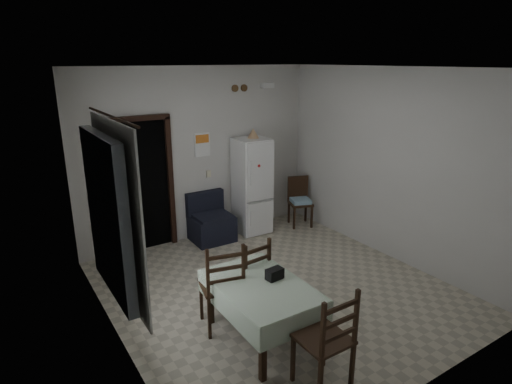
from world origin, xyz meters
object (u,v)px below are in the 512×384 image
object	(u,v)px
dining_chair_far_left	(221,284)
dining_chair_near_head	(323,337)
fridge	(252,186)
dining_chair_far_right	(248,274)
dining_table	(261,312)
navy_seat	(212,218)
corner_chair	(300,202)

from	to	relation	value
dining_chair_far_left	dining_chair_near_head	size ratio (longest dim) A/B	1.02
fridge	dining_chair_far_left	bearing A→B (deg)	-126.36
dining_chair_far_right	dining_table	bearing A→B (deg)	65.24
navy_seat	dining_chair_far_left	xyz separation A→B (m)	(-1.04, -2.27, 0.14)
dining_chair_near_head	navy_seat	bearing A→B (deg)	-101.04
corner_chair	dining_chair_far_right	distance (m)	2.96
corner_chair	dining_table	bearing A→B (deg)	-115.55
fridge	navy_seat	distance (m)	0.92
navy_seat	corner_chair	size ratio (longest dim) A/B	0.90
fridge	corner_chair	size ratio (longest dim) A/B	1.86
fridge	corner_chair	world-z (taller)	fridge
fridge	dining_chair_near_head	world-z (taller)	fridge
dining_table	dining_chair_far_left	world-z (taller)	dining_chair_far_left
fridge	dining_table	bearing A→B (deg)	-117.75
dining_table	navy_seat	bearing A→B (deg)	74.59
dining_table	dining_chair_far_right	bearing A→B (deg)	71.66
dining_table	dining_chair_near_head	distance (m)	0.94
dining_chair_far_left	navy_seat	bearing A→B (deg)	-101.42
corner_chair	dining_chair_far_left	xyz separation A→B (m)	(-2.75, -2.00, 0.09)
corner_chair	dining_chair_far_right	size ratio (longest dim) A/B	0.94
dining_table	corner_chair	bearing A→B (deg)	45.25
fridge	dining_chair_far_left	world-z (taller)	fridge
dining_chair_far_right	dining_chair_near_head	distance (m)	1.50
dining_chair_far_right	dining_chair_near_head	bearing A→B (deg)	80.05
navy_seat	corner_chair	xyz separation A→B (m)	(1.71, -0.27, 0.05)
corner_chair	navy_seat	bearing A→B (deg)	-168.92
fridge	dining_table	world-z (taller)	fridge
fridge	dining_chair_far_left	xyz separation A→B (m)	(-1.85, -2.27, -0.30)
corner_chair	dining_chair_far_left	world-z (taller)	dining_chair_far_left
dining_chair_near_head	dining_table	bearing A→B (deg)	-84.55
dining_chair_far_left	corner_chair	bearing A→B (deg)	-130.83
dining_chair_far_left	dining_chair_far_right	distance (m)	0.47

